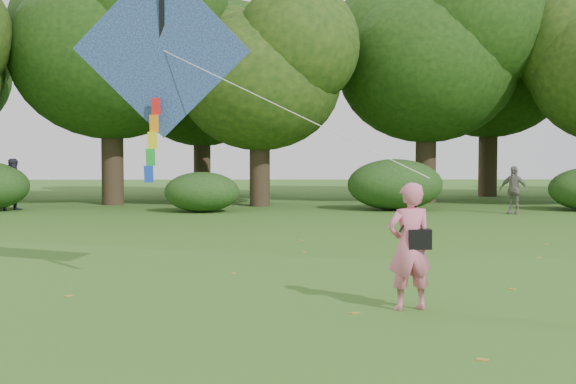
{
  "coord_description": "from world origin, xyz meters",
  "views": [
    {
      "loc": [
        -1.49,
        -8.44,
        2.05
      ],
      "look_at": [
        -1.27,
        2.0,
        1.5
      ],
      "focal_mm": 45.0,
      "sensor_mm": 36.0,
      "label": 1
    }
  ],
  "objects_px": {
    "man_kite_flyer": "(409,246)",
    "flying_kite": "(162,52)",
    "bystander_left": "(15,185)",
    "bystander_right": "(513,190)"
  },
  "relations": [
    {
      "from": "man_kite_flyer",
      "to": "bystander_right",
      "type": "height_order",
      "value": "man_kite_flyer"
    },
    {
      "from": "man_kite_flyer",
      "to": "bystander_right",
      "type": "xyz_separation_m",
      "value": [
        6.47,
        15.17,
        -0.02
      ]
    },
    {
      "from": "bystander_left",
      "to": "flying_kite",
      "type": "xyz_separation_m",
      "value": [
        7.7,
        -15.27,
        2.66
      ]
    },
    {
      "from": "flying_kite",
      "to": "bystander_left",
      "type": "bearing_deg",
      "value": 116.76
    },
    {
      "from": "man_kite_flyer",
      "to": "bystander_left",
      "type": "bearing_deg",
      "value": -68.05
    },
    {
      "from": "man_kite_flyer",
      "to": "flying_kite",
      "type": "bearing_deg",
      "value": -38.3
    },
    {
      "from": "man_kite_flyer",
      "to": "bystander_right",
      "type": "relative_size",
      "value": 1.02
    },
    {
      "from": "bystander_left",
      "to": "flying_kite",
      "type": "height_order",
      "value": "flying_kite"
    },
    {
      "from": "man_kite_flyer",
      "to": "flying_kite",
      "type": "xyz_separation_m",
      "value": [
        -3.49,
        1.77,
        2.76
      ]
    },
    {
      "from": "bystander_left",
      "to": "bystander_right",
      "type": "relative_size",
      "value": 1.15
    }
  ]
}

